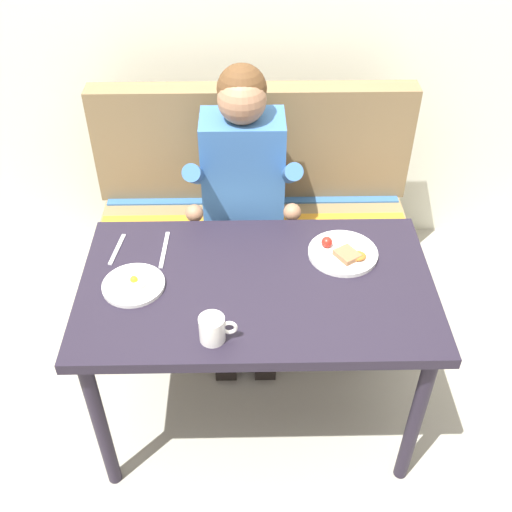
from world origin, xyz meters
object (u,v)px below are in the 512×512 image
(table, at_px, (257,300))
(plate_breakfast, at_px, (343,253))
(fork, at_px, (117,249))
(plate_eggs, at_px, (134,285))
(knife, at_px, (164,250))
(person, at_px, (243,183))
(coffee_mug, at_px, (213,328))
(couch, at_px, (254,235))

(table, height_order, plate_breakfast, plate_breakfast)
(table, relative_size, fork, 7.06)
(plate_eggs, bearing_deg, knife, 66.09)
(fork, relative_size, knife, 0.85)
(person, relative_size, plate_breakfast, 4.90)
(coffee_mug, xyz_separation_m, fork, (-0.36, 0.43, -0.04))
(table, distance_m, couch, 0.83)
(knife, bearing_deg, couch, 62.62)
(fork, bearing_deg, person, 50.15)
(table, bearing_deg, plate_breakfast, 23.74)
(person, height_order, fork, person)
(coffee_mug, bearing_deg, plate_eggs, 139.19)
(person, xyz_separation_m, knife, (-0.28, -0.41, -0.01))
(table, xyz_separation_m, plate_breakfast, (0.31, 0.14, 0.09))
(plate_breakfast, height_order, knife, plate_breakfast)
(couch, distance_m, fork, 0.87)
(coffee_mug, bearing_deg, knife, 114.16)
(couch, height_order, fork, couch)
(table, bearing_deg, coffee_mug, -118.72)
(coffee_mug, relative_size, knife, 0.59)
(couch, height_order, coffee_mug, couch)
(plate_eggs, bearing_deg, coffee_mug, -40.81)
(couch, xyz_separation_m, knife, (-0.33, -0.59, 0.40))
(plate_breakfast, xyz_separation_m, knife, (-0.64, 0.04, -0.01))
(table, xyz_separation_m, fork, (-0.50, 0.18, 0.08))
(plate_breakfast, bearing_deg, fork, 176.73)
(plate_breakfast, height_order, plate_eggs, plate_breakfast)
(person, bearing_deg, knife, -124.56)
(person, bearing_deg, couch, 75.68)
(couch, relative_size, person, 1.19)
(couch, relative_size, knife, 7.20)
(plate_breakfast, relative_size, knife, 1.24)
(plate_eggs, bearing_deg, table, 1.77)
(person, relative_size, knife, 6.06)
(couch, height_order, plate_breakfast, couch)
(table, distance_m, plate_eggs, 0.42)
(table, height_order, coffee_mug, coffee_mug)
(couch, height_order, knife, couch)
(plate_breakfast, xyz_separation_m, coffee_mug, (-0.45, -0.39, 0.03))
(coffee_mug, height_order, fork, coffee_mug)
(coffee_mug, xyz_separation_m, knife, (-0.19, 0.43, -0.04))
(person, distance_m, plate_eggs, 0.71)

